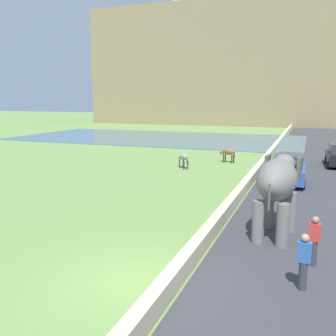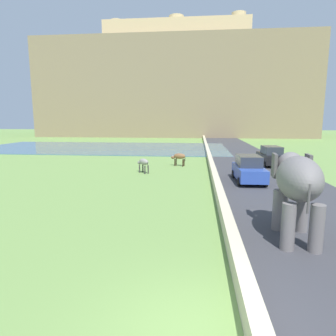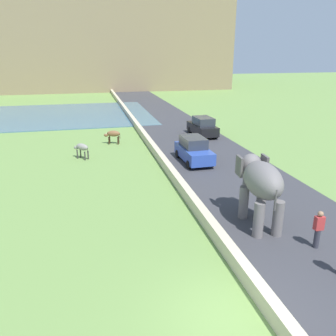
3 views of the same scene
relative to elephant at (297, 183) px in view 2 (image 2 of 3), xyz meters
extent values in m
plane|color=#6B8E47|center=(-3.44, -5.11, -2.04)|extent=(220.00, 220.00, 0.00)
cube|color=#38383D|center=(1.56, 14.89, -2.01)|extent=(7.00, 120.00, 0.06)
cube|color=beige|center=(-2.24, 12.89, -1.74)|extent=(0.40, 110.00, 0.60)
cube|color=#426B84|center=(-17.44, 31.34, -2.00)|extent=(36.00, 18.00, 0.08)
cube|color=#897556|center=(-9.44, 68.85, 9.17)|extent=(64.00, 28.00, 22.41)
cube|color=tan|center=(-9.44, 68.85, 23.37)|extent=(36.46, 8.00, 6.00)
cylinder|color=tan|center=(-24.94, 68.85, 23.85)|extent=(3.41, 3.41, 6.95)
cylinder|color=tan|center=(-9.44, 68.85, 24.13)|extent=(3.74, 3.74, 7.51)
cylinder|color=tan|center=(6.05, 68.85, 24.23)|extent=(3.53, 3.53, 7.72)
ellipsoid|color=slate|center=(-0.02, -0.22, 0.20)|extent=(1.63, 2.81, 1.50)
cylinder|color=slate|center=(-0.36, 0.69, -1.24)|extent=(0.44, 0.44, 1.60)
cylinder|color=slate|center=(0.48, 0.61, -1.24)|extent=(0.44, 0.44, 1.60)
cylinder|color=slate|center=(-0.52, -1.06, -1.24)|extent=(0.44, 0.44, 1.60)
cylinder|color=slate|center=(0.32, -1.14, -1.24)|extent=(0.44, 0.44, 1.60)
ellipsoid|color=slate|center=(0.11, 1.19, 0.39)|extent=(1.08, 0.99, 1.10)
cube|color=#504C4C|center=(-0.50, 1.11, 0.43)|extent=(0.18, 0.71, 0.90)
cube|color=#504C4C|center=(0.69, 1.00, 0.43)|extent=(0.18, 0.71, 0.90)
cylinder|color=slate|center=(0.15, 1.66, -0.50)|extent=(0.28, 0.28, 1.50)
cone|color=silver|center=(-0.08, 1.61, -0.05)|extent=(0.17, 0.57, 0.17)
cone|color=silver|center=(0.36, 1.57, -0.05)|extent=(0.17, 0.57, 0.17)
cylinder|color=#504C4C|center=(-0.14, -1.54, -0.15)|extent=(0.08, 0.08, 0.90)
cube|color=black|center=(3.13, 16.79, -1.34)|extent=(1.86, 4.07, 0.80)
cube|color=#2D333D|center=(3.14, 16.59, -0.59)|extent=(1.53, 2.26, 0.70)
cylinder|color=black|center=(2.27, 18.06, -1.74)|extent=(0.20, 0.61, 0.60)
cylinder|color=black|center=(3.88, 18.12, -1.74)|extent=(0.20, 0.61, 0.60)
cylinder|color=black|center=(2.38, 15.46, -1.74)|extent=(0.20, 0.61, 0.60)
cylinder|color=black|center=(3.99, 15.52, -1.74)|extent=(0.20, 0.61, 0.60)
cube|color=#2D4CA8|center=(-0.02, 9.36, -1.34)|extent=(1.80, 4.04, 0.80)
cube|color=#2D333D|center=(-0.03, 9.56, -0.59)|extent=(1.50, 2.24, 0.70)
cylinder|color=black|center=(0.82, 8.08, -1.74)|extent=(0.20, 0.60, 0.60)
cylinder|color=black|center=(-0.79, 8.04, -1.74)|extent=(0.20, 0.60, 0.60)
cylinder|color=black|center=(0.75, 10.68, -1.74)|extent=(0.20, 0.60, 0.60)
cylinder|color=black|center=(-0.86, 10.64, -1.74)|extent=(0.20, 0.60, 0.60)
ellipsoid|color=gray|center=(-7.62, 12.05, -1.14)|extent=(1.08, 1.10, 0.50)
cylinder|color=#373533|center=(-8.00, 12.22, -1.71)|extent=(0.10, 0.10, 0.65)
cylinder|color=#373533|center=(-7.77, 12.43, -1.71)|extent=(0.10, 0.10, 0.65)
cylinder|color=#373533|center=(-7.47, 11.66, -1.71)|extent=(0.10, 0.10, 0.65)
cylinder|color=#373533|center=(-7.24, 11.87, -1.71)|extent=(0.10, 0.10, 0.65)
ellipsoid|color=gray|center=(-8.06, 12.50, -1.29)|extent=(0.45, 0.46, 0.26)
cone|color=beige|center=(-8.12, 12.44, -1.12)|extent=(0.04, 0.04, 0.12)
cone|color=beige|center=(-7.99, 12.57, -1.12)|extent=(0.04, 0.04, 0.12)
cylinder|color=#373533|center=(-7.25, 11.66, -1.34)|extent=(0.04, 0.04, 0.45)
ellipsoid|color=brown|center=(-5.06, 15.82, -1.14)|extent=(1.18, 0.75, 0.50)
cylinder|color=#302014|center=(-5.48, 15.79, -1.71)|extent=(0.10, 0.10, 0.65)
cylinder|color=#302014|center=(-5.38, 16.08, -1.71)|extent=(0.10, 0.10, 0.65)
cylinder|color=#302014|center=(-4.74, 15.56, -1.71)|extent=(0.10, 0.10, 0.65)
cylinder|color=#302014|center=(-4.65, 15.85, -1.71)|extent=(0.10, 0.10, 0.65)
ellipsoid|color=brown|center=(-5.66, 16.01, -1.29)|extent=(0.45, 0.35, 0.26)
cone|color=beige|center=(-5.69, 15.93, -1.12)|extent=(0.04, 0.04, 0.12)
cone|color=beige|center=(-5.64, 16.10, -1.12)|extent=(0.04, 0.04, 0.12)
cylinder|color=#302014|center=(-4.55, 15.66, -1.34)|extent=(0.04, 0.04, 0.45)
camera|label=1|loc=(1.04, -14.29, 3.12)|focal=40.87mm
camera|label=2|loc=(-3.41, -10.27, 2.18)|focal=31.31mm
camera|label=3|loc=(-7.06, -12.44, 5.35)|focal=36.41mm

